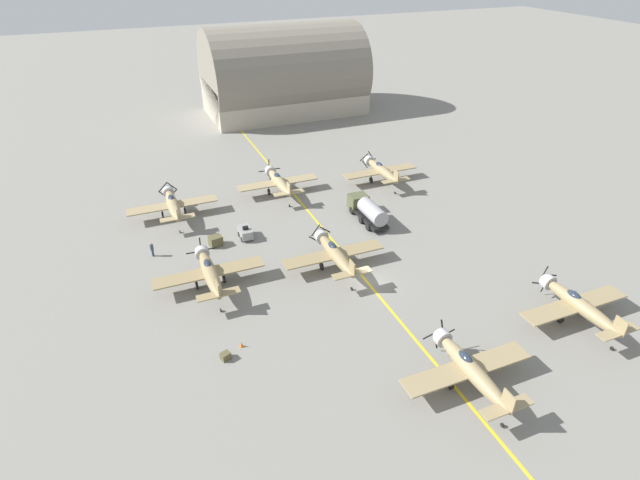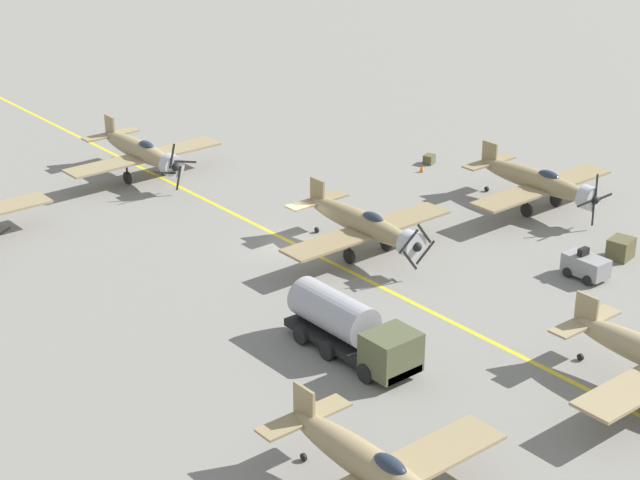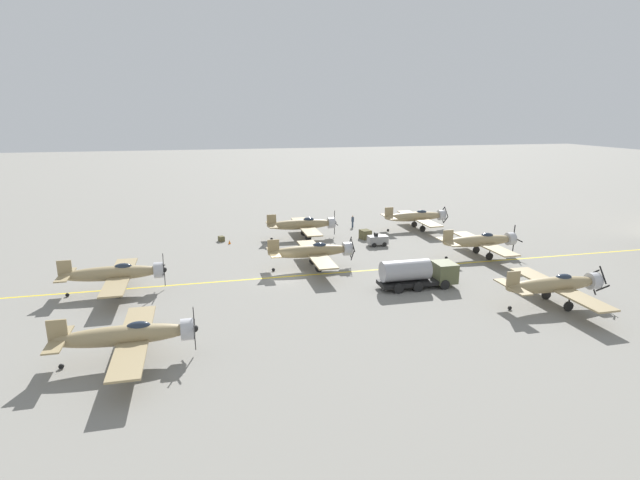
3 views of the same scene
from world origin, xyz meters
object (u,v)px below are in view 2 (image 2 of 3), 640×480
object	(u,v)px
fuel_tanker	(351,329)
tow_tractor	(586,265)
supply_crate_mid_lane	(429,159)
supply_crate_by_tanker	(621,248)
traffic_cone	(422,168)
airplane_mid_center	(365,224)
airplane_mid_left	(539,182)
airplane_near_center	(142,152)
airplane_far_right	(377,470)

from	to	relation	value
fuel_tanker	tow_tractor	bearing A→B (deg)	173.97
fuel_tanker	supply_crate_mid_lane	distance (m)	30.19
supply_crate_by_tanker	traffic_cone	bearing A→B (deg)	-95.08
airplane_mid_center	supply_crate_mid_lane	xyz separation A→B (m)	(-15.08, -9.58, -1.66)
airplane_mid_left	supply_crate_mid_lane	xyz separation A→B (m)	(-1.09, -11.39, -1.66)
supply_crate_by_tanker	fuel_tanker	bearing A→B (deg)	-3.75
supply_crate_by_tanker	traffic_cone	size ratio (longest dim) A/B	2.79
airplane_near_center	fuel_tanker	bearing A→B (deg)	94.55
airplane_near_center	airplane_far_right	size ratio (longest dim) A/B	1.00
traffic_cone	tow_tractor	bearing A→B (deg)	73.76
supply_crate_by_tanker	airplane_mid_left	bearing A→B (deg)	-105.54
fuel_tanker	traffic_cone	size ratio (longest dim) A/B	14.55
traffic_cone	airplane_mid_center	bearing A→B (deg)	32.78
airplane_mid_center	traffic_cone	xyz separation A→B (m)	(-13.33, -8.58, -1.74)
airplane_mid_left	supply_crate_mid_lane	distance (m)	11.56
airplane_near_center	airplane_mid_center	xyz separation A→B (m)	(-3.26, 20.56, -0.00)
airplane_near_center	airplane_far_right	distance (m)	41.71
airplane_mid_center	supply_crate_mid_lane	bearing A→B (deg)	-138.75
airplane_near_center	traffic_cone	xyz separation A→B (m)	(-16.59, 11.98, -1.74)
airplane_far_right	traffic_cone	bearing A→B (deg)	-139.93
fuel_tanker	traffic_cone	world-z (taller)	fuel_tanker
airplane_mid_left	traffic_cone	xyz separation A→B (m)	(0.67, -10.40, -1.74)
airplane_near_center	tow_tractor	world-z (taller)	airplane_near_center
traffic_cone	airplane_far_right	bearing A→B (deg)	43.01
airplane_mid_center	airplane_far_right	xyz separation A→B (m)	(16.30, 19.06, 0.00)
airplane_near_center	airplane_mid_center	size ratio (longest dim) A/B	1.00
airplane_far_right	traffic_cone	distance (m)	40.56
airplane_near_center	supply_crate_mid_lane	xyz separation A→B (m)	(-18.34, 10.99, -1.66)
airplane_mid_center	airplane_mid_left	distance (m)	14.11
supply_crate_by_tanker	airplane_near_center	bearing A→B (deg)	-64.14
airplane_mid_center	airplane_mid_left	bearing A→B (deg)	-178.56
fuel_tanker	supply_crate_by_tanker	xyz separation A→B (m)	(-20.43, 1.34, -0.87)
airplane_far_right	airplane_near_center	bearing A→B (deg)	-111.16
airplane_near_center	fuel_tanker	distance (m)	29.96
airplane_far_right	traffic_cone	size ratio (longest dim) A/B	21.82
airplane_far_right	supply_crate_by_tanker	bearing A→B (deg)	-165.40
airplane_near_center	airplane_mid_left	bearing A→B (deg)	142.79
airplane_far_right	traffic_cone	xyz separation A→B (m)	(-29.63, -27.64, -1.74)
tow_tractor	supply_crate_mid_lane	world-z (taller)	tow_tractor
airplane_far_right	airplane_mid_left	distance (m)	34.86
tow_tractor	airplane_mid_left	bearing A→B (deg)	-125.41
fuel_tanker	airplane_mid_left	bearing A→B (deg)	-162.77
airplane_far_right	supply_crate_by_tanker	xyz separation A→B (m)	(-27.96, -8.84, -1.37)
fuel_tanker	airplane_far_right	bearing A→B (deg)	53.53
airplane_far_right	airplane_mid_left	size ratio (longest dim) A/B	1.00
airplane_far_right	supply_crate_by_tanker	size ratio (longest dim) A/B	7.83
airplane_near_center	tow_tractor	xyz separation A→B (m)	(-11.00, 31.19, -1.22)
airplane_mid_center	traffic_cone	bearing A→B (deg)	-138.38
tow_tractor	airplane_near_center	bearing A→B (deg)	-70.58
airplane_far_right	supply_crate_mid_lane	xyz separation A→B (m)	(-31.38, -28.63, -1.66)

